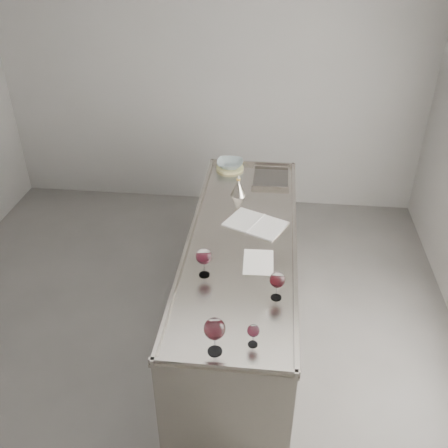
# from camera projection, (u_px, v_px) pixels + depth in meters

# --- Properties ---
(room_shell) EXTENTS (4.54, 5.04, 2.84)m
(room_shell) POSITION_uv_depth(u_px,v_px,m) (159.00, 198.00, 3.06)
(room_shell) COLOR #55524F
(room_shell) RESTS_ON ground
(counter) EXTENTS (0.77, 2.42, 0.97)m
(counter) POSITION_uv_depth(u_px,v_px,m) (241.00, 289.00, 3.77)
(counter) COLOR gray
(counter) RESTS_ON ground
(wine_glass_left) EXTENTS (0.10, 0.10, 0.20)m
(wine_glass_left) POSITION_uv_depth(u_px,v_px,m) (204.00, 257.00, 3.09)
(wine_glass_left) COLOR white
(wine_glass_left) RESTS_ON counter
(wine_glass_middle) EXTENTS (0.11, 0.11, 0.22)m
(wine_glass_middle) POSITION_uv_depth(u_px,v_px,m) (215.00, 330.00, 2.53)
(wine_glass_middle) COLOR white
(wine_glass_middle) RESTS_ON counter
(wine_glass_right) EXTENTS (0.09, 0.09, 0.18)m
(wine_glass_right) POSITION_uv_depth(u_px,v_px,m) (277.00, 280.00, 2.91)
(wine_glass_right) COLOR white
(wine_glass_right) RESTS_ON counter
(wine_glass_small) EXTENTS (0.07, 0.07, 0.14)m
(wine_glass_small) POSITION_uv_depth(u_px,v_px,m) (253.00, 331.00, 2.61)
(wine_glass_small) COLOR white
(wine_glass_small) RESTS_ON counter
(notebook) EXTENTS (0.50, 0.44, 0.02)m
(notebook) POSITION_uv_depth(u_px,v_px,m) (256.00, 224.00, 3.66)
(notebook) COLOR white
(notebook) RESTS_ON counter
(loose_paper_top) EXTENTS (0.20, 0.29, 0.00)m
(loose_paper_top) POSITION_uv_depth(u_px,v_px,m) (258.00, 262.00, 3.27)
(loose_paper_top) COLOR silver
(loose_paper_top) RESTS_ON counter
(trivet) EXTENTS (0.32, 0.32, 0.02)m
(trivet) POSITION_uv_depth(u_px,v_px,m) (230.00, 168.00, 4.43)
(trivet) COLOR #D3CE88
(trivet) RESTS_ON counter
(ceramic_bowl) EXTENTS (0.23, 0.23, 0.06)m
(ceramic_bowl) POSITION_uv_depth(u_px,v_px,m) (230.00, 164.00, 4.41)
(ceramic_bowl) COLOR #84979A
(ceramic_bowl) RESTS_ON trivet
(wine_funnel) EXTENTS (0.13, 0.13, 0.19)m
(wine_funnel) POSITION_uv_depth(u_px,v_px,m) (238.00, 189.00, 4.00)
(wine_funnel) COLOR #9D978C
(wine_funnel) RESTS_ON counter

